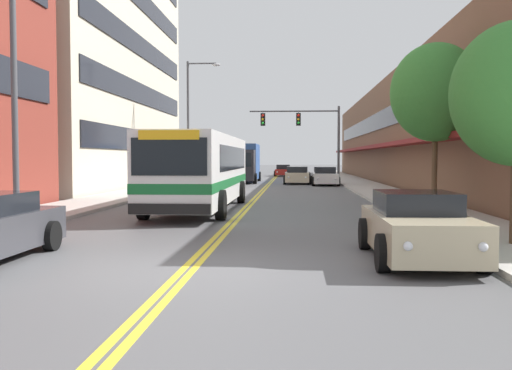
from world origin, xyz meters
TOP-DOWN VIEW (x-y plane):
  - ground_plane at (0.00, 37.00)m, footprint 240.00×240.00m
  - sidewalk_left at (-7.01, 37.00)m, footprint 3.02×106.00m
  - sidewalk_right at (7.01, 37.00)m, footprint 3.02×106.00m
  - centre_line at (0.00, 37.00)m, footprint 0.34×106.00m
  - office_tower_left at (-14.76, 29.50)m, footprint 12.08×25.83m
  - storefront_row_right at (12.75, 37.00)m, footprint 9.10×68.00m
  - city_bus at (-1.75, 12.29)m, footprint 2.88×11.86m
  - car_navy_parked_left_near at (-4.43, 30.51)m, footprint 2.21×4.78m
  - car_beige_parked_right_foreground at (4.40, 1.23)m, footprint 1.98×4.34m
  - car_white_parked_right_mid at (4.27, 32.80)m, footprint 2.04×4.84m
  - car_red_moving_lead at (0.74, 54.38)m, footprint 1.99×4.79m
  - car_champagne_moving_second at (2.18, 34.82)m, footprint 2.09×4.27m
  - car_silver_moving_third at (2.43, 45.06)m, footprint 2.15×4.60m
  - box_truck at (-2.30, 37.34)m, footprint 2.65×7.70m
  - traffic_signal_mast at (2.85, 31.69)m, footprint 6.61×0.38m
  - street_lamp_left_near at (-5.05, 4.06)m, footprint 2.10×0.28m
  - street_lamp_left_far at (-5.01, 28.41)m, footprint 2.31×0.28m
  - street_tree_right_mid at (7.30, 11.87)m, footprint 3.40×3.40m

SIDE VIEW (x-z plane):
  - ground_plane at x=0.00m, z-range 0.00..0.00m
  - centre_line at x=0.00m, z-range 0.00..0.01m
  - sidewalk_left at x=-7.01m, z-range 0.00..0.12m
  - sidewalk_right at x=7.01m, z-range 0.00..0.12m
  - car_silver_moving_third at x=2.43m, z-range -0.04..1.19m
  - car_red_moving_lead at x=0.74m, z-range -0.05..1.24m
  - car_champagne_moving_second at x=2.18m, z-range -0.04..1.31m
  - car_navy_parked_left_near at x=-4.43m, z-range -0.04..1.32m
  - car_white_parked_right_mid at x=4.27m, z-range -0.04..1.33m
  - car_beige_parked_right_foreground at x=4.40m, z-range -0.03..1.33m
  - city_bus at x=-1.75m, z-range 0.20..3.10m
  - box_truck at x=-2.30m, z-range 0.04..3.26m
  - storefront_row_right at x=12.75m, z-range 0.00..8.11m
  - traffic_signal_mast at x=2.85m, z-range 1.27..7.09m
  - street_tree_right_mid at x=7.30m, z-range 1.38..7.67m
  - street_lamp_left_far at x=-5.01m, z-range 0.77..9.39m
  - street_lamp_left_near at x=-5.05m, z-range 0.75..9.93m
  - office_tower_left at x=-14.76m, z-range 0.00..26.17m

